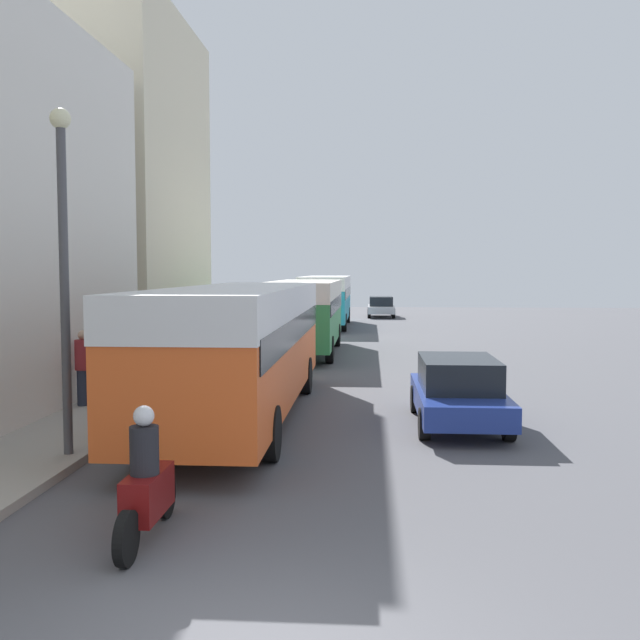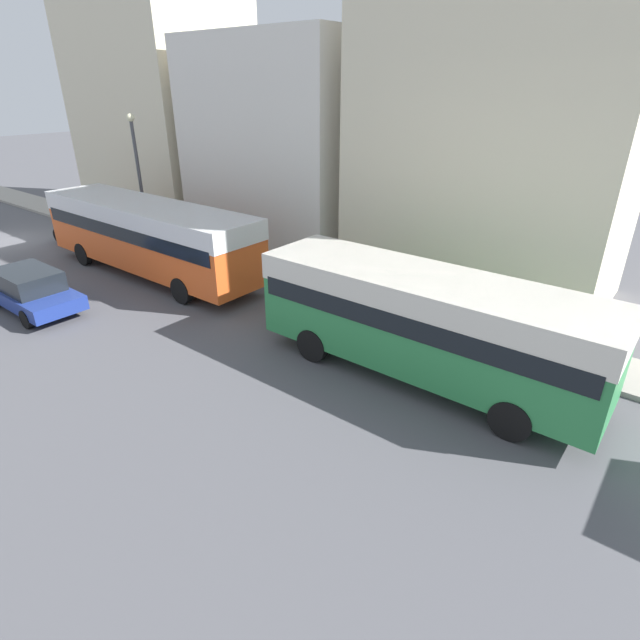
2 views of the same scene
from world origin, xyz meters
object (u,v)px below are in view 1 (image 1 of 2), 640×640
object	(u,v)px
bus_following	(305,306)
car_far_curb	(381,306)
bus_third_in_line	(326,294)
pedestrian_walking_away	(166,356)
pedestrian_near_curb	(83,367)
car_crossing	(458,390)
motorcycle_behind_lead	(147,487)
bus_lead	(240,333)

from	to	relation	value
bus_following	car_far_curb	distance (m)	23.28
bus_third_in_line	pedestrian_walking_away	distance (m)	23.09
car_far_curb	pedestrian_walking_away	size ratio (longest dim) A/B	2.75
bus_following	pedestrian_near_curb	distance (m)	12.92
bus_third_in_line	car_far_curb	distance (m)	9.86
bus_following	pedestrian_walking_away	bearing A→B (deg)	-109.00
pedestrian_walking_away	bus_third_in_line	bearing A→B (deg)	82.18
bus_third_in_line	pedestrian_near_curb	size ratio (longest dim) A/B	5.84
bus_following	car_crossing	distance (m)	13.92
motorcycle_behind_lead	car_far_curb	bearing A→B (deg)	85.23
motorcycle_behind_lead	pedestrian_walking_away	world-z (taller)	pedestrian_walking_away
car_crossing	car_far_curb	distance (m)	36.11
motorcycle_behind_lead	pedestrian_walking_away	size ratio (longest dim) A/B	1.39
motorcycle_behind_lead	car_far_curb	xyz separation A→B (m)	(3.60, 43.13, 0.09)
bus_following	motorcycle_behind_lead	bearing A→B (deg)	-90.43
pedestrian_near_curb	car_far_curb	bearing A→B (deg)	77.70
car_crossing	car_far_curb	world-z (taller)	car_far_curb
bus_lead	bus_third_in_line	world-z (taller)	bus_third_in_line
bus_lead	pedestrian_near_curb	xyz separation A→B (m)	(-3.93, 0.65, -0.89)
motorcycle_behind_lead	car_far_curb	distance (m)	43.27
bus_following	motorcycle_behind_lead	world-z (taller)	bus_following
bus_following	bus_third_in_line	world-z (taller)	bus_third_in_line
bus_lead	bus_following	distance (m)	12.84
car_far_curb	pedestrian_walking_away	distance (m)	32.69
motorcycle_behind_lead	pedestrian_near_curb	world-z (taller)	pedestrian_near_curb
bus_third_in_line	pedestrian_walking_away	size ratio (longest dim) A/B	6.56
car_far_curb	pedestrian_near_curb	distance (m)	36.00
bus_third_in_line	bus_following	bearing A→B (deg)	-90.12
car_far_curb	motorcycle_behind_lead	bearing A→B (deg)	-94.77
bus_following	pedestrian_walking_away	distance (m)	9.60
bus_lead	pedestrian_walking_away	world-z (taller)	bus_lead
bus_third_in_line	pedestrian_near_curb	distance (m)	26.36
motorcycle_behind_lead	car_far_curb	world-z (taller)	motorcycle_behind_lead
car_far_curb	pedestrian_walking_away	bearing A→B (deg)	-101.56
bus_lead	bus_third_in_line	bearing A→B (deg)	89.30
motorcycle_behind_lead	pedestrian_near_curb	distance (m)	8.94
car_far_curb	bus_lead	bearing A→B (deg)	-95.96
bus_lead	car_far_curb	bearing A→B (deg)	84.04
motorcycle_behind_lead	car_far_curb	size ratio (longest dim) A/B	0.51
car_crossing	car_far_curb	size ratio (longest dim) A/B	1.01
bus_lead	bus_following	world-z (taller)	bus_lead
bus_lead	car_crossing	bearing A→B (deg)	-3.16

